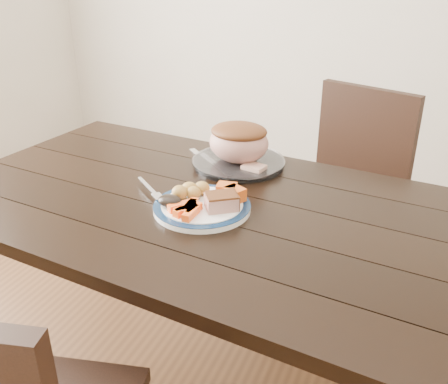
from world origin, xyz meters
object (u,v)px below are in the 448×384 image
at_px(dinner_plate, 202,208).
at_px(pork_slice, 221,202).
at_px(chair_far, 346,189).
at_px(roast_joint, 239,143).
at_px(dining_table, 202,228).
at_px(carving_knife, 217,168).
at_px(serving_platter, 239,163).
at_px(fork, 151,190).

relative_size(dinner_plate, pork_slice, 3.24).
xyz_separation_m(chair_far, roast_joint, (-0.31, -0.44, 0.31)).
distance_m(dining_table, dinner_plate, 0.12).
bearing_deg(carving_knife, dining_table, -36.86).
xyz_separation_m(dinner_plate, serving_platter, (-0.02, 0.35, 0.00)).
xyz_separation_m(pork_slice, fork, (-0.24, 0.03, -0.02)).
bearing_deg(carving_knife, chair_far, 95.61).
distance_m(roast_joint, carving_knife, 0.11).
relative_size(chair_far, carving_knife, 3.67).
bearing_deg(serving_platter, dining_table, -91.11).
distance_m(dinner_plate, carving_knife, 0.29).
xyz_separation_m(serving_platter, fork, (-0.16, -0.32, 0.01)).
xyz_separation_m(dining_table, serving_platter, (0.01, 0.29, 0.10)).
bearing_deg(fork, serving_platter, 102.91).
bearing_deg(chair_far, serving_platter, 74.32).
height_order(dinner_plate, pork_slice, pork_slice).
bearing_deg(fork, dinner_plate, 30.72).
relative_size(dinner_plate, roast_joint, 1.36).
relative_size(serving_platter, roast_joint, 1.52).
distance_m(dinner_plate, pork_slice, 0.07).
bearing_deg(roast_joint, dinner_plate, -86.36).
xyz_separation_m(dinner_plate, carving_knife, (-0.07, 0.28, -0.00)).
relative_size(chair_far, pork_slice, 10.91).
bearing_deg(pork_slice, dining_table, 145.43).
height_order(dinner_plate, fork, fork).
distance_m(serving_platter, fork, 0.36).
relative_size(roast_joint, carving_knife, 0.80).
xyz_separation_m(dinner_plate, fork, (-0.18, 0.02, 0.01)).
bearing_deg(dinner_plate, pork_slice, -4.76).
bearing_deg(fork, roast_joint, 102.91).
bearing_deg(chair_far, pork_slice, 93.53).
xyz_separation_m(dinner_plate, roast_joint, (-0.02, 0.35, 0.07)).
xyz_separation_m(chair_far, serving_platter, (-0.31, -0.44, 0.23)).
bearing_deg(serving_platter, pork_slice, -76.69).
height_order(pork_slice, roast_joint, roast_joint).
xyz_separation_m(serving_platter, carving_knife, (-0.05, -0.06, -0.00)).
relative_size(dining_table, serving_platter, 5.47).
height_order(chair_far, carving_knife, chair_far).
relative_size(dining_table, roast_joint, 8.31).
distance_m(chair_far, fork, 0.93).
bearing_deg(chair_far, roast_joint, 74.32).
xyz_separation_m(dining_table, fork, (-0.15, -0.03, 0.11)).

